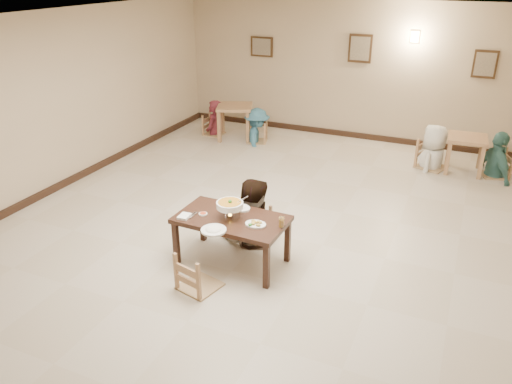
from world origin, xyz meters
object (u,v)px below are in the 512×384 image
at_px(main_table, 232,223).
at_px(bg_chair_rl, 435,141).
at_px(bg_chair_ll, 213,116).
at_px(drink_glass, 281,222).
at_px(bg_chair_lr, 257,123).
at_px(bg_table_right, 467,144).
at_px(bg_diner_c, 437,125).
at_px(bg_diner_d, 503,132).
at_px(chair_far, 254,210).
at_px(bg_chair_rr, 499,152).
at_px(bg_diner_b, 257,109).
at_px(chair_near, 198,254).
at_px(curry_warmer, 230,205).
at_px(bg_table_left, 235,111).
at_px(bg_diner_a, 213,100).
at_px(main_diner, 251,179).

distance_m(main_table, bg_chair_rl, 5.09).
bearing_deg(bg_chair_ll, drink_glass, -144.08).
relative_size(main_table, bg_chair_lr, 1.61).
relative_size(bg_table_right, bg_diner_c, 0.43).
bearing_deg(bg_diner_d, chair_far, 113.66).
bearing_deg(main_table, bg_chair_rl, 67.62).
distance_m(bg_chair_rr, bg_diner_b, 4.91).
bearing_deg(chair_far, drink_glass, -38.94).
bearing_deg(bg_chair_rl, bg_diner_b, 108.87).
height_order(chair_near, bg_diner_c, bg_diner_c).
relative_size(bg_chair_rl, bg_diner_b, 0.71).
bearing_deg(curry_warmer, bg_chair_ll, 120.64).
relative_size(chair_far, bg_chair_ll, 0.99).
xyz_separation_m(main_table, curry_warmer, (-0.01, -0.01, 0.26)).
bearing_deg(bg_chair_rr, bg_diner_b, -107.79).
distance_m(main_table, chair_far, 0.73).
bearing_deg(bg_table_left, bg_chair_lr, -3.86).
bearing_deg(bg_diner_d, bg_table_left, 62.12).
distance_m(bg_chair_rl, bg_chair_rr, 1.14).
height_order(bg_diner_b, bg_diner_c, bg_diner_c).
bearing_deg(bg_chair_lr, bg_diner_c, 73.47).
distance_m(bg_diner_a, bg_diner_d, 6.04).
distance_m(main_diner, bg_diner_a, 4.98).
height_order(main_table, bg_chair_lr, bg_chair_lr).
height_order(chair_far, bg_chair_lr, bg_chair_lr).
xyz_separation_m(main_diner, drink_glass, (0.71, -0.64, -0.21)).
distance_m(bg_table_left, bg_diner_a, 0.60).
relative_size(chair_far, bg_diner_a, 0.55).
distance_m(main_diner, drink_glass, 0.97).
relative_size(bg_chair_ll, bg_diner_d, 0.52).
xyz_separation_m(bg_chair_rl, bg_chair_rr, (1.14, 0.03, -0.07)).
distance_m(main_table, bg_chair_ll, 5.55).
height_order(bg_chair_rl, bg_diner_d, bg_diner_d).
xyz_separation_m(curry_warmer, bg_diner_a, (-2.83, 4.78, -0.04)).
bearing_deg(main_table, chair_far, 92.14).
bearing_deg(chair_far, main_diner, -99.47).
height_order(bg_chair_lr, bg_chair_rl, bg_chair_rl).
bearing_deg(bg_diner_c, main_diner, -15.89).
distance_m(bg_table_right, bg_diner_a, 5.48).
bearing_deg(drink_glass, main_diner, 137.93).
xyz_separation_m(bg_chair_rr, bg_diner_a, (-6.04, 0.08, 0.34)).
height_order(main_table, bg_chair_rr, bg_chair_rr).
bearing_deg(bg_chair_rr, bg_diner_a, -108.49).
distance_m(main_diner, bg_diner_d, 5.15).
bearing_deg(bg_table_left, bg_chair_ll, 176.27).
height_order(bg_table_right, bg_chair_rr, bg_chair_rr).
bearing_deg(bg_chair_lr, bg_diner_d, 74.01).
distance_m(chair_far, bg_diner_d, 5.12).
height_order(main_table, bg_diner_c, bg_diner_c).
xyz_separation_m(chair_near, bg_chair_lr, (-1.59, 5.37, -0.03)).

